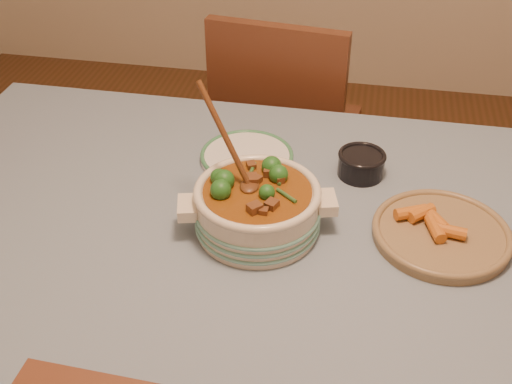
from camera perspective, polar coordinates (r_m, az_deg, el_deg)
dining_table at (r=1.44m, az=-0.31°, el=-6.00°), size 1.68×1.08×0.76m
stew_casserole at (r=1.34m, az=0.11°, el=-1.12°), size 0.34×0.31×0.31m
white_plate at (r=1.59m, az=-0.82°, el=3.21°), size 0.29×0.29×0.02m
condiment_bowl at (r=1.54m, az=9.35°, el=2.58°), size 0.12×0.12×0.06m
fried_plate at (r=1.40m, az=16.18°, el=-3.40°), size 0.34×0.34×0.05m
chair_far at (r=2.18m, az=2.48°, el=5.79°), size 0.48×0.48×0.93m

